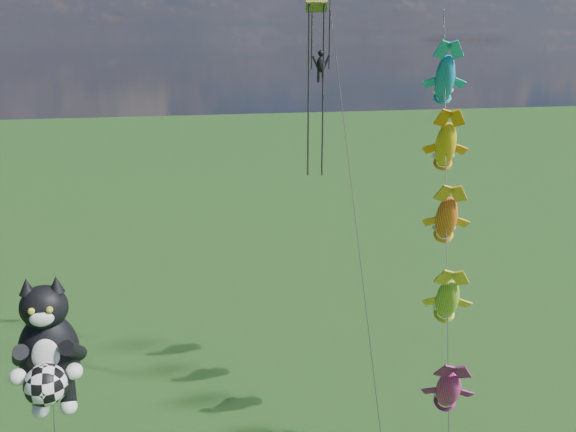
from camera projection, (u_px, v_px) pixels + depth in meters
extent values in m
ellipsoid|color=black|center=(50.00, 354.00, 24.92)|extent=(2.44, 2.04, 3.39)
ellipsoid|color=black|center=(44.00, 307.00, 24.29)|extent=(1.89, 1.73, 1.72)
cone|color=black|center=(27.00, 286.00, 23.94)|extent=(0.63, 0.63, 0.64)
cone|color=black|center=(56.00, 284.00, 24.16)|extent=(0.63, 0.63, 0.64)
ellipsoid|color=white|center=(42.00, 319.00, 23.69)|extent=(0.91, 0.50, 0.61)
ellipsoid|color=white|center=(46.00, 356.00, 24.09)|extent=(1.08, 0.46, 1.40)
sphere|color=gold|center=(31.00, 311.00, 23.46)|extent=(0.25, 0.25, 0.25)
sphere|color=gold|center=(50.00, 310.00, 23.59)|extent=(0.25, 0.25, 0.25)
sphere|color=white|center=(18.00, 377.00, 23.74)|extent=(0.64, 0.64, 0.64)
sphere|color=white|center=(74.00, 371.00, 24.16)|extent=(0.64, 0.64, 0.64)
sphere|color=white|center=(41.00, 410.00, 25.27)|extent=(0.68, 0.68, 0.68)
sphere|color=white|center=(69.00, 406.00, 25.49)|extent=(0.68, 0.68, 0.68)
sphere|color=white|center=(46.00, 385.00, 23.72)|extent=(1.59, 1.59, 1.59)
cylinder|color=black|center=(447.00, 252.00, 26.67)|extent=(5.53, 14.86, 19.94)
ellipsoid|color=#D83371|center=(448.00, 389.00, 24.51)|extent=(1.70, 2.58, 2.71)
ellipsoid|color=green|center=(447.00, 299.00, 25.88)|extent=(1.70, 2.58, 2.71)
ellipsoid|color=red|center=(446.00, 218.00, 27.26)|extent=(1.70, 2.58, 2.71)
ellipsoid|color=yellow|center=(446.00, 145.00, 28.63)|extent=(1.70, 2.58, 2.71)
ellipsoid|color=blue|center=(445.00, 78.00, 30.01)|extent=(1.70, 2.58, 2.71)
cylinder|color=black|center=(356.00, 225.00, 24.76)|extent=(1.61, 17.02, 23.13)
cube|color=green|center=(317.00, 6.00, 27.69)|extent=(1.01, 0.67, 0.53)
cylinder|color=black|center=(309.00, 95.00, 28.63)|extent=(0.08, 0.08, 7.61)
cylinder|color=black|center=(322.00, 95.00, 28.77)|extent=(0.08, 0.08, 7.61)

